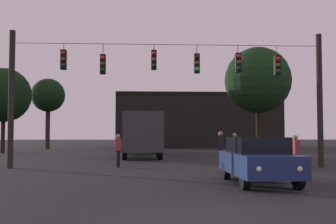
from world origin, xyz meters
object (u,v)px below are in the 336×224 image
pedestrian_crossing_left (221,147)px  tree_behind_building (258,80)px  pedestrian_crossing_right (296,151)px  pedestrian_near_bus (235,147)px  city_bus (141,131)px  car_near_right (258,159)px  tree_right_far (48,96)px  pedestrian_crossing_center (118,148)px  tree_left_silhouette (4,95)px  car_far_left (125,142)px

pedestrian_crossing_left → tree_behind_building: bearing=67.4°
pedestrian_crossing_right → pedestrian_near_bus: bearing=112.1°
city_bus → pedestrian_near_bus: size_ratio=6.65×
car_near_right → tree_right_far: bearing=114.2°
pedestrian_crossing_center → pedestrian_near_bus: size_ratio=0.97×
pedestrian_near_bus → tree_left_silhouette: 22.26m
car_near_right → car_far_left: same height
pedestrian_near_bus → city_bus: bearing=120.5°
pedestrian_near_bus → car_far_left: bearing=109.9°
car_far_left → tree_right_far: bearing=149.0°
pedestrian_crossing_left → tree_behind_building: 15.11m
city_bus → tree_right_far: tree_right_far is taller
pedestrian_crossing_left → pedestrian_crossing_right: size_ratio=1.11×
city_bus → pedestrian_crossing_right: city_bus is taller
car_near_right → tree_behind_building: bearing=74.7°
tree_left_silhouette → tree_right_far: 9.84m
pedestrian_crossing_center → tree_behind_building: bearing=51.1°
car_far_left → pedestrian_crossing_right: 24.35m
city_bus → tree_right_far: 18.71m
car_far_left → tree_behind_building: tree_behind_building is taller
tree_left_silhouette → pedestrian_crossing_right: bearing=-44.7°
car_near_right → pedestrian_crossing_center: 8.65m
pedestrian_near_bus → tree_behind_building: (4.50, 11.88, 5.08)m
pedestrian_near_bus → tree_behind_building: tree_behind_building is taller
car_far_left → pedestrian_crossing_right: pedestrian_crossing_right is taller
pedestrian_crossing_right → tree_behind_building: 17.14m
car_near_right → tree_left_silhouette: size_ratio=0.60×
car_near_right → city_bus: bearing=103.7°
car_near_right → pedestrian_crossing_right: size_ratio=2.75×
pedestrian_near_bus → tree_behind_building: 13.68m
pedestrian_crossing_left → pedestrian_near_bus: (0.98, 1.27, -0.05)m
pedestrian_crossing_center → tree_left_silhouette: bearing=125.2°
tree_behind_building → pedestrian_crossing_right: bearing=-99.8°
car_far_left → pedestrian_crossing_right: bearing=-69.7°
pedestrian_near_bus → tree_left_silhouette: size_ratio=0.23×
pedestrian_crossing_left → pedestrian_near_bus: 1.60m
city_bus → car_near_right: city_bus is taller
tree_left_silhouette → tree_behind_building: size_ratio=0.82×
car_near_right → pedestrian_near_bus: (0.99, 8.20, 0.15)m
car_far_left → pedestrian_crossing_left: 20.69m
pedestrian_crossing_center → tree_behind_building: (10.54, 13.06, 5.11)m
car_near_right → car_far_left: (-5.75, 26.80, 0.00)m
pedestrian_crossing_right → pedestrian_near_bus: pedestrian_near_bus is taller
car_near_right → pedestrian_near_bus: size_ratio=2.61×
car_near_right → tree_left_silhouette: 27.62m
car_far_left → tree_left_silhouette: (-10.05, -4.52, 4.11)m
tree_right_far → tree_left_silhouette: bearing=-98.5°
pedestrian_crossing_center → tree_right_far: bearing=110.4°
pedestrian_crossing_left → tree_right_far: bearing=119.8°
pedestrian_crossing_left → car_near_right: bearing=-90.1°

